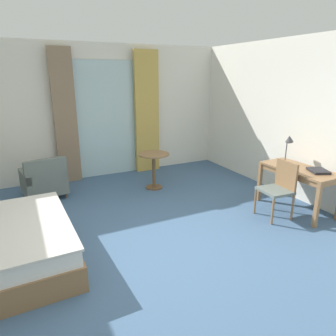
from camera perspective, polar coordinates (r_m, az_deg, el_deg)
The scene contains 12 objects.
ground at distance 4.21m, azimuth -3.59°, elevation -15.60°, with size 6.96×7.47×0.10m, color #426084.
wall_back at distance 6.94m, azimuth -15.21°, elevation 9.90°, with size 6.56×0.12×2.86m, color white.
wall_right at distance 5.68m, azimuth 27.85°, elevation 7.06°, with size 0.12×7.07×2.86m, color white.
balcony_glass_door at distance 6.99m, azimuth -11.20°, elevation 8.79°, with size 1.36×0.02×2.51m, color silver.
curtain_panel_left at distance 6.70m, azimuth -18.55°, elevation 8.88°, with size 0.45×0.10×2.74m, color #897056.
curtain_panel_right at distance 7.17m, azimuth -3.97°, elevation 10.19°, with size 0.56×0.10×2.74m, color tan.
writing_desk at distance 5.53m, azimuth 23.16°, elevation -0.95°, with size 0.63×1.26×0.74m.
desk_chair at distance 5.19m, azimuth 19.98°, elevation -3.15°, with size 0.46×0.49×0.91m.
desk_lamp at distance 5.68m, azimuth 21.51°, elevation 4.47°, with size 0.24×0.19×0.50m.
closed_book at distance 5.41m, azimuth 26.14°, elevation -0.47°, with size 0.26×0.32×0.04m, color #232328.
armchair_by_window at distance 6.12m, azimuth -21.98°, elevation -2.29°, with size 0.82×0.80×0.80m.
round_cafe_table at distance 6.12m, azimuth -2.66°, elevation 0.95°, with size 0.61×0.61×0.72m.
Camera 1 is at (-1.34, -3.29, 2.22)m, focal length 32.81 mm.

